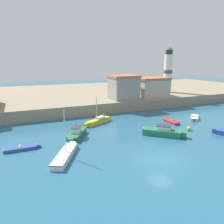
# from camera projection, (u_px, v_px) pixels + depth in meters

# --- Properties ---
(ground_plane) EXTENTS (200.00, 200.00, 0.00)m
(ground_plane) POSITION_uv_depth(u_px,v_px,m) (161.00, 160.00, 23.95)
(ground_plane) COLOR #28607F
(quay_seawall) EXTENTS (120.00, 40.00, 2.19)m
(quay_seawall) POSITION_uv_depth(u_px,v_px,m) (71.00, 96.00, 60.80)
(quay_seawall) COLOR gray
(quay_seawall) RESTS_ON ground
(dinghy_red_0) EXTENTS (1.06, 3.62, 0.60)m
(dinghy_red_0) POSITION_uv_depth(u_px,v_px,m) (171.00, 121.00, 38.16)
(dinghy_red_0) COLOR red
(dinghy_red_0) RESTS_ON ground
(dinghy_blue_1) EXTENTS (4.25, 1.24, 0.50)m
(dinghy_blue_1) POSITION_uv_depth(u_px,v_px,m) (21.00, 148.00, 26.72)
(dinghy_blue_1) COLOR #284C9E
(dinghy_blue_1) RESTS_ON ground
(motorboat_green_2) EXTENTS (3.89, 5.20, 2.46)m
(motorboat_green_2) POSITION_uv_depth(u_px,v_px,m) (77.00, 133.00, 30.99)
(motorboat_green_2) COLOR #237A4C
(motorboat_green_2) RESTS_ON ground
(motorboat_green_3) EXTENTS (5.35, 5.14, 2.44)m
(motorboat_green_3) POSITION_uv_depth(u_px,v_px,m) (163.00, 132.00, 31.61)
(motorboat_green_3) COLOR #237A4C
(motorboat_green_3) RESTS_ON ground
(sailboat_white_4) EXTENTS (4.18, 6.52, 5.45)m
(sailboat_white_4) POSITION_uv_depth(u_px,v_px,m) (65.00, 155.00, 24.51)
(sailboat_white_4) COLOR white
(sailboat_white_4) RESTS_ON ground
(sailboat_yellow_5) EXTENTS (5.77, 3.69, 4.71)m
(sailboat_yellow_5) POSITION_uv_depth(u_px,v_px,m) (98.00, 121.00, 37.80)
(sailboat_yellow_5) COLOR yellow
(sailboat_yellow_5) RESTS_ON ground
(dinghy_white_7) EXTENTS (3.49, 3.42, 0.56)m
(dinghy_white_7) POSITION_uv_depth(u_px,v_px,m) (195.00, 118.00, 40.60)
(dinghy_white_7) COLOR white
(dinghy_white_7) RESTS_ON ground
(mooring_buoy) EXTENTS (0.62, 0.62, 0.62)m
(mooring_buoy) POSITION_uv_depth(u_px,v_px,m) (189.00, 129.00, 33.98)
(mooring_buoy) COLOR yellow
(mooring_buoy) RESTS_ON ground
(lighthouse) EXTENTS (2.25, 2.25, 11.94)m
(lighthouse) POSITION_uv_depth(u_px,v_px,m) (168.00, 71.00, 58.63)
(lighthouse) COLOR silver
(lighthouse) RESTS_ON quay_seawall
(harbor_shed_near_wharf) EXTENTS (7.51, 5.78, 4.48)m
(harbor_shed_near_wharf) POSITION_uv_depth(u_px,v_px,m) (151.00, 87.00, 52.57)
(harbor_shed_near_wharf) COLOR #BCB29E
(harbor_shed_near_wharf) RESTS_ON quay_seawall
(harbor_shed_mid_row) EXTENTS (5.98, 5.25, 5.27)m
(harbor_shed_mid_row) POSITION_uv_depth(u_px,v_px,m) (124.00, 87.00, 48.43)
(harbor_shed_mid_row) COLOR gray
(harbor_shed_mid_row) RESTS_ON quay_seawall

